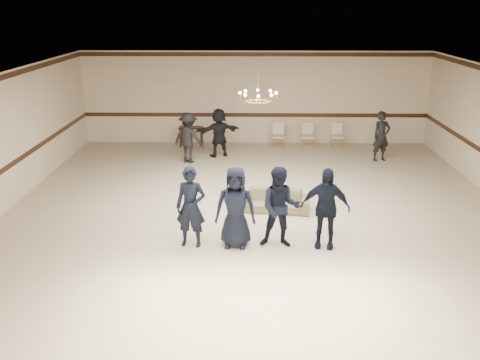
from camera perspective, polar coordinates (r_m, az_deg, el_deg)
The scene contains 16 objects.
room at distance 11.60m, azimuth 1.99°, elevation 3.03°, with size 12.01×14.01×3.21m.
chair_rail at distance 18.53m, azimuth 1.65°, elevation 7.08°, with size 12.00×0.02×0.14m, color #3C2012.
crown_molding at distance 18.22m, azimuth 1.71°, elevation 13.50°, with size 12.00×0.02×0.14m, color #3C2012.
chandelier at distance 12.31m, azimuth 1.99°, elevation 10.02°, with size 0.94×0.94×0.89m, color gold, non-canonical shape.
boy_a at distance 10.59m, azimuth -5.38°, elevation -2.94°, with size 0.61×0.40×1.68m, color black.
boy_b at distance 10.53m, azimuth -0.50°, elevation -2.99°, with size 0.82×0.53×1.68m, color black.
boy_c at distance 10.54m, azimuth 4.41°, elevation -3.01°, with size 0.81×0.63×1.68m, color black.
boy_d at distance 10.64m, azimuth 9.26°, elevation -3.02°, with size 0.98×0.41×1.68m, color black.
settee at distance 12.58m, azimuth 3.74°, elevation -2.22°, with size 1.69×0.66×0.49m, color #776F4F.
adult_left at distance 16.29m, azimuth -5.62°, elevation 4.59°, with size 1.01×0.58×1.57m, color black.
adult_mid at distance 16.89m, azimuth -2.31°, elevation 5.18°, with size 1.46×0.46×1.57m, color black.
adult_right at distance 16.98m, azimuth 15.12°, elevation 4.61°, with size 0.57×0.38×1.57m, color black.
banquet_chair_left at distance 17.96m, azimuth 4.19°, elevation 4.80°, with size 0.42×0.42×0.86m, color beige, non-canonical shape.
banquet_chair_mid at distance 18.04m, azimuth 7.37°, elevation 4.76°, with size 0.42×0.42×0.86m, color beige, non-canonical shape.
banquet_chair_right at distance 18.18m, azimuth 10.52°, elevation 4.71°, with size 0.42×0.42×0.86m, color beige, non-canonical shape.
console_table at distance 18.26m, azimuth -5.33°, elevation 4.72°, with size 0.82×0.34×0.69m, color black.
Camera 1 is at (-0.20, -11.16, 4.73)m, focal length 39.24 mm.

